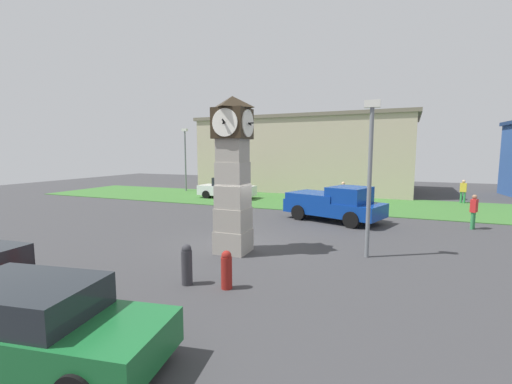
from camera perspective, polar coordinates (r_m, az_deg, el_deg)
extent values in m
plane|color=#38383A|center=(13.34, -3.02, -9.04)|extent=(67.84, 67.84, 0.00)
cube|color=#9E998E|center=(12.54, -3.79, -8.15)|extent=(1.12, 1.12, 0.81)
cube|color=#9A958B|center=(12.36, -3.82, -4.50)|extent=(1.07, 1.07, 0.81)
cube|color=#9F9A8F|center=(12.23, -3.85, -0.76)|extent=(1.02, 1.02, 0.81)
cube|color=#A09B90|center=(12.15, -3.88, 3.05)|extent=(0.97, 0.97, 0.81)
cube|color=#9A958B|center=(12.12, -3.91, 6.89)|extent=(0.91, 0.91, 0.81)
cube|color=#2D2316|center=(12.16, -3.95, 11.28)|extent=(1.14, 1.14, 1.05)
cylinder|color=white|center=(12.69, -2.77, 11.10)|extent=(0.93, 0.04, 0.93)
cube|color=black|center=(12.72, -2.71, 11.09)|extent=(0.06, 0.12, 0.21)
cube|color=black|center=(12.72, -2.71, 11.09)|extent=(0.04, 0.35, 0.07)
cylinder|color=white|center=(11.63, -5.24, 11.48)|extent=(0.93, 0.04, 0.93)
cube|color=black|center=(11.61, -5.30, 11.49)|extent=(0.06, 0.21, 0.12)
cube|color=black|center=(11.61, -5.30, 11.49)|extent=(0.04, 0.32, 0.21)
cylinder|color=white|center=(11.91, -1.35, 11.39)|extent=(0.04, 0.93, 0.93)
cube|color=black|center=(11.90, -1.21, 11.39)|extent=(0.19, 0.06, 0.16)
cube|color=black|center=(11.90, -1.21, 11.39)|extent=(0.35, 0.04, 0.05)
cylinder|color=white|center=(12.42, -6.44, 11.16)|extent=(0.04, 0.93, 0.93)
cube|color=black|center=(12.44, -6.56, 11.15)|extent=(0.16, 0.06, 0.19)
cube|color=black|center=(12.44, -6.56, 11.15)|extent=(0.24, 0.04, 0.30)
pyramid|color=#2D2316|center=(12.24, -3.98, 14.71)|extent=(1.19, 1.19, 0.42)
cylinder|color=maroon|center=(9.36, -4.93, -13.28)|extent=(0.29, 0.29, 0.86)
sphere|color=maroon|center=(9.20, -4.96, -10.50)|extent=(0.27, 0.27, 0.27)
cylinder|color=#333338|center=(9.76, -11.45, -12.24)|extent=(0.30, 0.30, 0.96)
sphere|color=#333338|center=(9.60, -11.52, -9.29)|extent=(0.27, 0.27, 0.27)
cylinder|color=black|center=(9.47, -30.75, -14.68)|extent=(0.66, 0.27, 0.64)
cube|color=#19602D|center=(7.19, -31.89, -19.42)|extent=(4.50, 2.38, 0.62)
cube|color=#1E2328|center=(7.17, -34.09, -14.46)|extent=(2.58, 1.93, 0.56)
cylinder|color=black|center=(7.12, -18.52, -21.35)|extent=(0.67, 0.32, 0.64)
cylinder|color=black|center=(8.69, -34.38, -16.86)|extent=(0.67, 0.32, 0.64)
cube|color=silver|center=(26.64, -4.88, 0.30)|extent=(4.43, 1.89, 0.74)
cube|color=#1E2328|center=(26.42, -4.27, 1.74)|extent=(2.45, 1.68, 0.63)
cylinder|color=black|center=(26.64, -8.29, -0.44)|extent=(0.65, 0.24, 0.64)
cylinder|color=black|center=(28.06, -6.50, -0.05)|extent=(0.65, 0.24, 0.64)
cylinder|color=black|center=(25.32, -3.07, -0.75)|extent=(0.65, 0.24, 0.64)
cylinder|color=black|center=(26.81, -1.48, -0.33)|extent=(0.65, 0.24, 0.64)
cube|color=navy|center=(18.45, 12.79, -2.55)|extent=(5.44, 3.67, 0.70)
cube|color=navy|center=(17.95, 15.32, -0.46)|extent=(2.33, 2.49, 0.80)
cube|color=navy|center=(18.86, 10.16, -0.65)|extent=(3.31, 2.93, 0.36)
cylinder|color=black|center=(18.76, 18.30, -3.50)|extent=(0.85, 0.53, 0.80)
cylinder|color=black|center=(16.94, 15.61, -4.48)|extent=(0.85, 0.53, 0.80)
cylinder|color=black|center=(20.10, 10.39, -2.60)|extent=(0.85, 0.53, 0.80)
cylinder|color=black|center=(18.41, 7.14, -3.39)|extent=(0.85, 0.53, 0.80)
cylinder|color=red|center=(22.88, 14.30, -1.52)|extent=(0.14, 0.14, 0.83)
cylinder|color=red|center=(23.07, 14.19, -1.45)|extent=(0.14, 0.14, 0.83)
cube|color=gold|center=(22.89, 14.30, 0.33)|extent=(0.36, 0.46, 0.63)
sphere|color=tan|center=(22.85, 14.33, 1.39)|extent=(0.23, 0.23, 0.23)
cylinder|color=#338C4C|center=(28.00, 30.98, -0.80)|extent=(0.14, 0.14, 0.82)
cylinder|color=#338C4C|center=(27.98, 31.39, -0.83)|extent=(0.14, 0.14, 0.82)
cube|color=gold|center=(27.92, 31.28, 0.65)|extent=(0.45, 0.34, 0.62)
sphere|color=tan|center=(27.88, 31.33, 1.51)|extent=(0.22, 0.22, 0.22)
cylinder|color=#338C4C|center=(19.17, 32.52, -4.00)|extent=(0.14, 0.14, 0.81)
cylinder|color=#338C4C|center=(18.98, 32.36, -4.08)|extent=(0.14, 0.14, 0.81)
cube|color=red|center=(18.97, 32.57, -1.93)|extent=(0.39, 0.46, 0.61)
sphere|color=#8C664C|center=(18.92, 32.65, -0.70)|extent=(0.22, 0.22, 0.22)
cylinder|color=slate|center=(32.04, -11.68, 5.01)|extent=(0.14, 0.14, 5.45)
cube|color=silver|center=(32.09, -11.80, 10.10)|extent=(0.50, 0.24, 0.24)
cylinder|color=slate|center=(12.15, 18.36, 1.24)|extent=(0.14, 0.14, 5.07)
cube|color=silver|center=(12.20, 18.84, 13.74)|extent=(0.50, 0.24, 0.24)
cube|color=#B7A88E|center=(33.74, 8.61, 6.03)|extent=(19.26, 10.49, 6.48)
cube|color=#6E6455|center=(33.87, 8.71, 11.77)|extent=(19.84, 10.81, 0.30)
cube|color=#386B2D|center=(25.38, 5.21, -1.44)|extent=(40.71, 7.96, 0.04)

